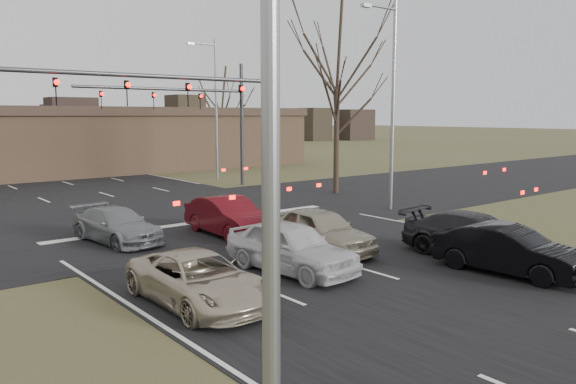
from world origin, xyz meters
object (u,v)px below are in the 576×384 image
mast_arm_far (205,109)px  streetlight_right_far (214,102)px  building (63,140)px  car_silver_suv (198,279)px  car_silver_ahead (320,230)px  car_charcoal_sedan (477,236)px  streetlight_left (286,14)px  car_grey_ahead (117,225)px  car_white_sedan (291,247)px  car_red_ahead (228,217)px  car_black_hatch (509,250)px  mast_arm_near (73,104)px  streetlight_right_near (391,96)px

mast_arm_far → streetlight_right_far: 5.12m
building → streetlight_right_far: size_ratio=4.24×
car_silver_suv → car_silver_ahead: bearing=19.3°
building → car_silver_suv: bearing=-102.3°
streetlight_right_far → car_charcoal_sedan: bearing=-102.0°
streetlight_left → streetlight_right_far: bearing=59.7°
building → car_grey_ahead: 27.21m
mast_arm_far → car_silver_suv: size_ratio=2.42×
car_silver_ahead → streetlight_right_far: bearing=69.8°
building → car_white_sedan: 33.78m
car_silver_ahead → car_white_sedan: bearing=-148.7°
mast_arm_far → car_charcoal_sedan: size_ratio=2.23×
building → mast_arm_far: size_ratio=3.81×
streetlight_left → car_red_ahead: bearing=59.3°
streetlight_left → car_silver_ahead: (9.32, 9.78, -4.83)m
car_grey_ahead → mast_arm_far: bearing=39.4°
streetlight_right_far → car_grey_ahead: (-13.66, -15.38, -4.95)m
car_white_sedan → car_grey_ahead: size_ratio=1.03×
building → car_silver_suv: (-7.46, -34.32, -2.03)m
mast_arm_far → building: bearing=105.6°
car_silver_suv → car_black_hatch: car_black_hatch is taller
mast_arm_near → car_red_ahead: bearing=-32.4°
car_grey_ahead → car_red_ahead: bearing=-30.7°
car_white_sedan → car_silver_ahead: car_white_sedan is taller
mast_arm_far → car_silver_ahead: 18.62m
car_silver_suv → car_grey_ahead: 8.02m
building → car_red_ahead: bearing=-95.1°
streetlight_left → car_silver_ahead: streetlight_left is taller
streetlight_right_near → car_silver_suv: 16.38m
mast_arm_near → car_silver_suv: mast_arm_near is taller
mast_arm_far → car_white_sedan: 20.61m
car_black_hatch → car_silver_ahead: size_ratio=0.98×
streetlight_right_near → car_silver_suv: bearing=-156.1°
mast_arm_near → streetlight_right_near: (14.05, -3.00, 0.51)m
streetlight_right_near → streetlight_left: bearing=-141.6°
car_silver_suv → car_grey_ahead: car_silver_suv is taller
mast_arm_near → streetlight_left: (-3.59, -17.00, 0.51)m
building → car_silver_ahead: bearing=-92.7°
mast_arm_near → car_charcoal_sedan: mast_arm_near is taller
car_charcoal_sedan → car_silver_ahead: bearing=125.4°
mast_arm_far → car_grey_ahead: 16.11m
mast_arm_far → car_silver_ahead: (-5.68, -17.22, -4.26)m
mast_arm_far → car_silver_suv: (-11.64, -19.32, -4.38)m
car_white_sedan → car_silver_ahead: bearing=23.7°
car_silver_suv → streetlight_right_near: bearing=23.7°
streetlight_left → car_silver_suv: bearing=66.3°
building → streetlight_right_far: 13.53m
car_silver_suv → car_charcoal_sedan: size_ratio=0.92×
car_white_sedan → streetlight_left: bearing=-134.6°
streetlight_right_far → car_white_sedan: 25.58m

